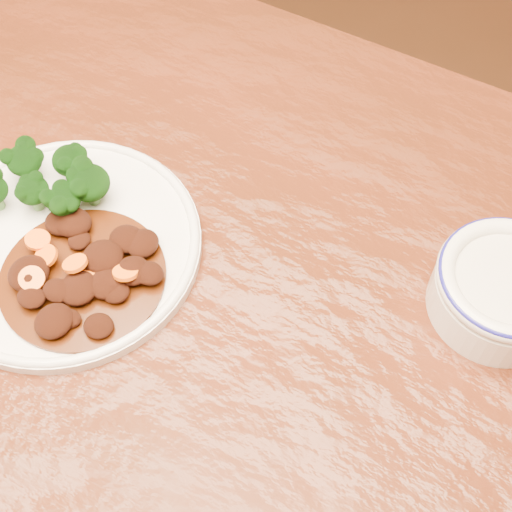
% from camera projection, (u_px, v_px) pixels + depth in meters
% --- Properties ---
extents(ground, '(4.00, 4.00, 0.00)m').
position_uv_depth(ground, '(189.00, 501.00, 1.31)').
color(ground, '#4B2912').
rests_on(ground, ground).
extents(dining_table, '(1.58, 1.04, 0.75)m').
position_uv_depth(dining_table, '(139.00, 333.00, 0.75)').
color(dining_table, '#501D0E').
rests_on(dining_table, ground).
extents(dinner_plate, '(0.27, 0.27, 0.02)m').
position_uv_depth(dinner_plate, '(64.00, 245.00, 0.71)').
color(dinner_plate, white).
rests_on(dinner_plate, dining_table).
extents(broccoli_florets, '(0.12, 0.10, 0.05)m').
position_uv_depth(broccoli_florets, '(51.00, 180.00, 0.71)').
color(broccoli_florets, '#5D934C').
rests_on(broccoli_florets, dinner_plate).
extents(mince_stew, '(0.16, 0.16, 0.03)m').
position_uv_depth(mince_stew, '(85.00, 270.00, 0.67)').
color(mince_stew, '#421E07').
rests_on(mince_stew, dinner_plate).
extents(dip_bowl, '(0.13, 0.13, 0.06)m').
position_uv_depth(dip_bowl, '(504.00, 288.00, 0.65)').
color(dip_bowl, silver).
rests_on(dip_bowl, dining_table).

